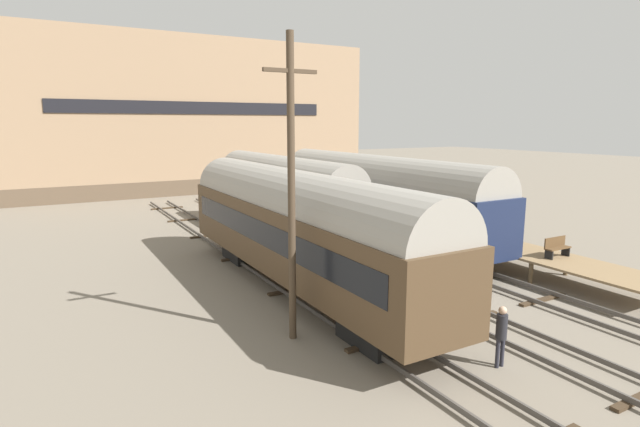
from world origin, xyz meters
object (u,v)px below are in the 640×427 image
object	(u,v)px
train_car_brown	(296,224)
utility_pole	(291,187)
train_car_grey	(283,191)
train_car_navy	(377,194)
person_worker	(501,330)
bench	(556,247)

from	to	relation	value
train_car_brown	utility_pole	size ratio (longest dim) A/B	1.85
train_car_grey	train_car_navy	world-z (taller)	train_car_navy
train_car_brown	person_worker	bearing A→B (deg)	-76.64
train_car_navy	train_car_brown	xyz separation A→B (m)	(-8.09, -5.48, -0.04)
train_car_grey	utility_pole	distance (m)	15.48
bench	person_worker	size ratio (longest dim) A/B	0.75
train_car_grey	utility_pole	bearing A→B (deg)	-114.22
train_car_navy	train_car_brown	world-z (taller)	train_car_navy
bench	utility_pole	world-z (taller)	utility_pole
train_car_brown	bench	bearing A→B (deg)	-21.60
train_car_navy	bench	world-z (taller)	train_car_navy
train_car_brown	utility_pole	world-z (taller)	utility_pole
train_car_grey	train_car_brown	size ratio (longest dim) A/B	0.86
person_worker	utility_pole	size ratio (longest dim) A/B	0.19
train_car_brown	bench	xyz separation A→B (m)	(11.03, -4.37, -1.39)
train_car_grey	person_worker	world-z (taller)	train_car_grey
train_car_navy	utility_pole	distance (m)	14.28
person_worker	train_car_navy	bearing A→B (deg)	67.53
train_car_navy	utility_pole	xyz separation A→B (m)	(-10.33, -9.64, 2.09)
person_worker	train_car_grey	bearing A→B (deg)	84.16
train_car_navy	utility_pole	bearing A→B (deg)	-137.00
train_car_navy	person_worker	xyz separation A→B (m)	(-5.97, -14.43, -1.84)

